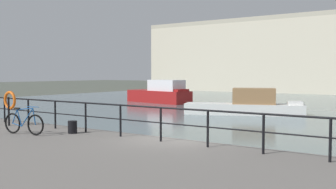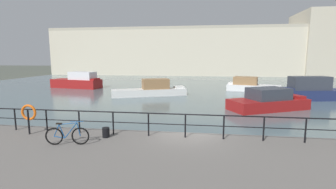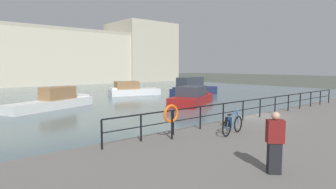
{
  "view_description": "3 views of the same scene",
  "coord_description": "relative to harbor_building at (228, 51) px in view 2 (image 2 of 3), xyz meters",
  "views": [
    {
      "loc": [
        7.19,
        -10.65,
        3.21
      ],
      "look_at": [
        -3.75,
        4.84,
        2.18
      ],
      "focal_mm": 42.79,
      "sensor_mm": 36.0,
      "label": 1
    },
    {
      "loc": [
        0.62,
        -11.3,
        4.61
      ],
      "look_at": [
        -1.56,
        4.3,
        2.24
      ],
      "focal_mm": 26.32,
      "sensor_mm": 36.0,
      "label": 2
    },
    {
      "loc": [
        -14.61,
        -9.65,
        3.96
      ],
      "look_at": [
        -2.79,
        4.22,
        2.19
      ],
      "focal_mm": 30.48,
      "sensor_mm": 36.0,
      "label": 3
    }
  ],
  "objects": [
    {
      "name": "ground_plane",
      "position": [
        -7.18,
        -56.72,
        -6.26
      ],
      "size": [
        240.0,
        240.0,
        0.0
      ],
      "primitive_type": "plane",
      "color": "#4C5147"
    },
    {
      "name": "water_basin",
      "position": [
        -7.18,
        -26.52,
        -6.26
      ],
      "size": [
        80.0,
        60.0,
        0.01
      ],
      "primitive_type": "cube",
      "color": "slate",
      "rests_on": "ground_plane"
    },
    {
      "name": "harbor_building",
      "position": [
        0.0,
        0.0,
        0.0
      ],
      "size": [
        79.37,
        14.54,
        15.76
      ],
      "color": "beige",
      "rests_on": "ground_plane"
    },
    {
      "name": "moored_red_daysailer",
      "position": [
        0.14,
        -32.8,
        -5.51
      ],
      "size": [
        7.41,
        4.38,
        1.94
      ],
      "rotation": [
        0.0,
        0.0,
        2.86
      ],
      "color": "white",
      "rests_on": "water_basin"
    },
    {
      "name": "moored_blue_motorboat",
      "position": [
        5.78,
        -39.3,
        -5.29
      ],
      "size": [
        8.58,
        3.88,
        2.56
      ],
      "rotation": [
        0.0,
        0.0,
        3.33
      ],
      "color": "navy",
      "rests_on": "water_basin"
    },
    {
      "name": "moored_cabin_cruiser",
      "position": [
        -0.67,
        -45.4,
        -5.49
      ],
      "size": [
        7.5,
        5.55,
        1.93
      ],
      "rotation": [
        0.0,
        0.0,
        0.46
      ],
      "color": "maroon",
      "rests_on": "water_basin"
    },
    {
      "name": "moored_harbor_tender",
      "position": [
        -12.63,
        -38.91,
        -5.52
      ],
      "size": [
        9.03,
        5.15,
        2.03
      ],
      "rotation": [
        0.0,
        0.0,
        0.39
      ],
      "color": "white",
      "rests_on": "water_basin"
    },
    {
      "name": "moored_green_narrowboat",
      "position": [
        -25.35,
        -32.83,
        -5.28
      ],
      "size": [
        8.04,
        3.75,
        2.46
      ],
      "rotation": [
        0.0,
        0.0,
        -0.18
      ],
      "color": "maroon",
      "rests_on": "water_basin"
    },
    {
      "name": "quay_railing",
      "position": [
        -7.26,
        -57.47,
        -4.44
      ],
      "size": [
        20.03,
        0.07,
        1.08
      ],
      "color": "black",
      "rests_on": "quay_promenade"
    },
    {
      "name": "parked_bicycle",
      "position": [
        -11.95,
        -59.06,
        -4.79
      ],
      "size": [
        1.75,
        0.37,
        0.98
      ],
      "rotation": [
        0.0,
        0.0,
        0.17
      ],
      "color": "black",
      "rests_on": "quay_promenade"
    },
    {
      "name": "mooring_bollard",
      "position": [
        -10.76,
        -57.93,
        -4.96
      ],
      "size": [
        0.32,
        0.32,
        0.44
      ],
      "primitive_type": "cylinder",
      "color": "black",
      "rests_on": "quay_promenade"
    },
    {
      "name": "life_ring_stand",
      "position": [
        -14.45,
        -57.94,
        -4.2
      ],
      "size": [
        0.75,
        0.16,
        1.4
      ],
      "color": "black",
      "rests_on": "quay_promenade"
    }
  ]
}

